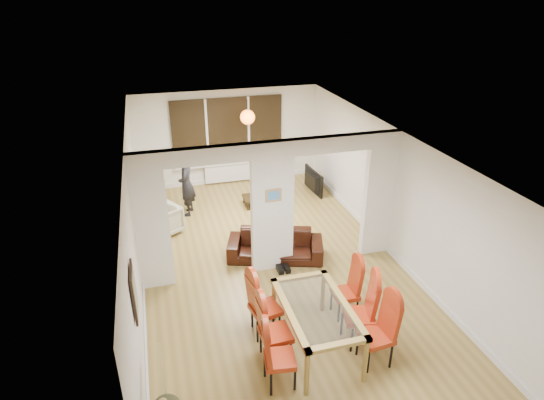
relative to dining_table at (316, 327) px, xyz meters
name	(u,v)px	position (x,y,z in m)	size (l,w,h in m)	color
floor	(272,266)	(-0.03, 2.33, -0.40)	(5.00, 9.00, 0.01)	olive
room_walls	(272,208)	(-0.03, 2.33, 0.90)	(5.00, 9.00, 2.60)	silver
divider_wall	(272,208)	(-0.03, 2.33, 0.90)	(5.00, 0.18, 2.60)	white
bay_window_blinds	(228,131)	(-0.03, 6.77, 1.10)	(3.00, 0.08, 1.80)	black
radiator	(230,173)	(-0.03, 6.73, -0.10)	(1.40, 0.08, 0.50)	white
pendant_light	(248,117)	(0.27, 5.63, 1.75)	(0.36, 0.36, 0.36)	orange
stair_newel	(164,399)	(-2.28, -0.87, 0.15)	(0.40, 1.20, 1.10)	#A28B4A
wall_poster	(134,292)	(-2.50, -0.07, 1.20)	(0.04, 0.52, 0.67)	gray
pillar_photo	(274,195)	(-0.03, 2.24, 1.20)	(0.30, 0.03, 0.25)	#4C8CD8
dining_table	(316,327)	(0.00, 0.00, 0.00)	(0.96, 1.70, 0.80)	olive
dining_chair_la	(280,355)	(-0.72, -0.52, 0.12)	(0.42, 0.42, 1.04)	maroon
dining_chair_lb	(276,329)	(-0.65, -0.05, 0.15)	(0.44, 0.44, 1.10)	maroon
dining_chair_lc	(265,305)	(-0.64, 0.54, 0.15)	(0.44, 0.44, 1.09)	maroon
dining_chair_ra	(376,332)	(0.73, -0.49, 0.15)	(0.44, 0.44, 1.10)	maroon
dining_chair_rb	(359,312)	(0.69, -0.04, 0.17)	(0.45, 0.45, 1.13)	maroon
dining_chair_rc	(345,290)	(0.74, 0.60, 0.11)	(0.41, 0.41, 1.01)	maroon
sofa	(275,245)	(0.12, 2.63, -0.12)	(1.91, 0.75, 0.56)	black
armchair	(162,220)	(-2.03, 4.29, -0.07)	(0.72, 0.70, 0.66)	#BAB69E
person	(186,184)	(-1.37, 5.11, 0.38)	(0.37, 0.57, 1.56)	black
television	(310,181)	(1.91, 5.52, -0.09)	(0.14, 1.07, 0.62)	black
coffee_table	(264,200)	(0.54, 5.11, -0.28)	(1.06, 0.53, 0.24)	black
bottle	(271,188)	(0.75, 5.18, -0.01)	(0.07, 0.07, 0.28)	#143F19
bowl	(274,195)	(0.76, 5.00, -0.13)	(0.22, 0.22, 0.05)	black
shoes	(283,269)	(0.13, 2.11, -0.35)	(0.24, 0.26, 0.10)	black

